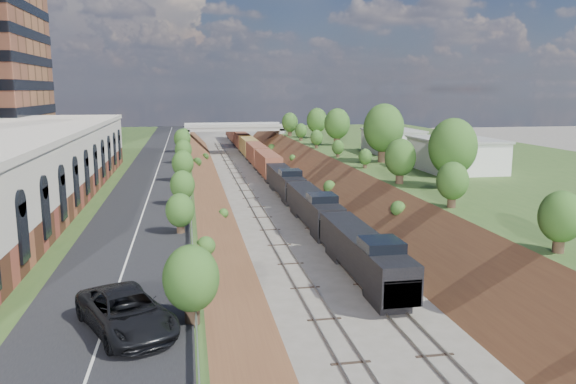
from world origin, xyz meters
name	(u,v)px	position (x,y,z in m)	size (l,w,h in m)	color
platform_left	(21,192)	(-33.00, 60.00, 2.50)	(44.00, 180.00, 5.00)	#365422
platform_right	(488,178)	(33.00, 60.00, 2.50)	(44.00, 180.00, 5.00)	#365422
embankment_left	(193,205)	(-11.00, 60.00, 0.00)	(7.07, 180.00, 7.07)	brown
embankment_right	(347,199)	(11.00, 60.00, 0.00)	(7.07, 180.00, 7.07)	brown
rail_left_track	(253,202)	(-2.60, 60.00, 0.09)	(1.58, 180.00, 0.18)	gray
rail_right_track	(290,200)	(2.60, 60.00, 0.09)	(1.58, 180.00, 0.18)	gray
road	(158,169)	(-15.50, 60.00, 5.05)	(8.00, 180.00, 0.10)	black
guardrail	(189,165)	(-11.40, 59.80, 5.55)	(0.10, 171.00, 0.70)	#99999E
commercial_building	(6,168)	(-28.00, 38.00, 8.51)	(14.30, 62.30, 7.00)	brown
overpass	(234,133)	(0.00, 122.00, 4.92)	(24.50, 8.30, 7.40)	gray
white_building_near	(456,156)	(23.50, 52.00, 7.00)	(9.00, 12.00, 4.00)	silver
white_building_far	(393,142)	(23.00, 74.00, 6.80)	(8.00, 10.00, 3.60)	silver
tree_right_large	(453,148)	(17.00, 40.00, 9.38)	(5.25, 5.25, 7.61)	#473323
tree_left_crest	(186,221)	(-11.80, 20.00, 7.04)	(2.45, 2.45, 3.55)	#473323
freight_train	(258,154)	(2.60, 96.34, 2.57)	(2.98, 152.09, 4.55)	black
suv	(126,312)	(-14.43, 7.37, 6.00)	(2.98, 6.47, 1.80)	black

